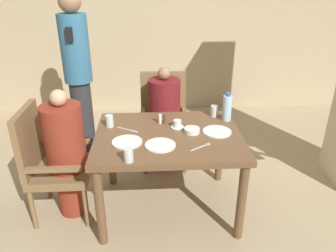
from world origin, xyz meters
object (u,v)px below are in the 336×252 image
(glass_tall_mid, at_px, (128,155))
(glass_tall_near, at_px, (214,111))
(chair_left_side, at_px, (50,160))
(plate_main_right, at_px, (127,142))
(plate_main_left, at_px, (217,132))
(teacup_with_saucer, at_px, (177,124))
(diner_in_far_chair, at_px, (164,118))
(water_bottle, at_px, (227,108))
(plate_dessert_center, at_px, (160,145))
(bowl_small, at_px, (192,130))
(standing_host, at_px, (78,70))
(diner_in_left_chair, at_px, (67,153))
(glass_tall_far, at_px, (109,121))
(chair_far_side, at_px, (164,116))

(glass_tall_mid, bearing_deg, glass_tall_near, 45.58)
(chair_left_side, bearing_deg, plate_main_right, -11.31)
(chair_left_side, height_order, glass_tall_near, chair_left_side)
(plate_main_left, height_order, teacup_with_saucer, teacup_with_saucer)
(plate_main_left, distance_m, teacup_with_saucer, 0.34)
(diner_in_far_chair, xyz_separation_m, plate_main_right, (-0.32, -0.84, 0.17))
(plate_main_right, relative_size, water_bottle, 0.93)
(plate_main_left, xyz_separation_m, plate_dessert_center, (-0.47, -0.21, 0.00))
(diner_in_far_chair, height_order, plate_dessert_center, diner_in_far_chair)
(bowl_small, xyz_separation_m, glass_tall_near, (0.24, 0.33, 0.03))
(standing_host, xyz_separation_m, teacup_with_saucer, (1.00, -1.02, -0.20))
(diner_in_far_chair, relative_size, plate_main_right, 4.66)
(diner_in_left_chair, xyz_separation_m, diner_in_far_chair, (0.83, 0.70, -0.01))
(water_bottle, xyz_separation_m, glass_tall_near, (-0.09, 0.09, -0.07))
(diner_in_far_chair, height_order, plate_main_left, diner_in_far_chair)
(diner_in_far_chair, height_order, bowl_small, diner_in_far_chair)
(chair_left_side, bearing_deg, teacup_with_saucer, 6.47)
(standing_host, height_order, glass_tall_near, standing_host)
(diner_in_left_chair, xyz_separation_m, teacup_with_saucer, (0.91, 0.12, 0.18))
(bowl_small, bearing_deg, diner_in_far_chair, 105.65)
(glass_tall_mid, relative_size, glass_tall_far, 1.00)
(water_bottle, bearing_deg, glass_tall_near, 134.99)
(chair_far_side, bearing_deg, glass_tall_near, -49.46)
(chair_far_side, relative_size, glass_tall_near, 9.55)
(plate_dessert_center, bearing_deg, plate_main_left, 23.61)
(chair_left_side, distance_m, glass_tall_far, 0.58)
(chair_far_side, bearing_deg, teacup_with_saucer, -83.59)
(chair_far_side, height_order, water_bottle, water_bottle)
(bowl_small, bearing_deg, glass_tall_mid, -139.28)
(plate_main_left, xyz_separation_m, bowl_small, (-0.21, 0.01, 0.01))
(diner_in_left_chair, height_order, standing_host, standing_host)
(standing_host, distance_m, glass_tall_far, 1.08)
(diner_in_far_chair, xyz_separation_m, teacup_with_saucer, (0.08, -0.58, 0.19))
(bowl_small, relative_size, glass_tall_far, 1.26)
(plate_main_right, relative_size, glass_tall_near, 2.32)
(chair_far_side, distance_m, teacup_with_saucer, 0.77)
(plate_main_right, height_order, glass_tall_near, glass_tall_near)
(diner_in_far_chair, bearing_deg, water_bottle, -40.82)
(chair_left_side, relative_size, glass_tall_far, 9.55)
(teacup_with_saucer, distance_m, water_bottle, 0.47)
(diner_in_far_chair, distance_m, glass_tall_near, 0.61)
(teacup_with_saucer, relative_size, bowl_small, 0.87)
(plate_main_right, bearing_deg, glass_tall_mid, -84.32)
(glass_tall_near, bearing_deg, teacup_with_saucer, -147.94)
(glass_tall_near, bearing_deg, glass_tall_far, -169.60)
(chair_far_side, xyz_separation_m, plate_dessert_center, (-0.07, -1.05, 0.22))
(teacup_with_saucer, bearing_deg, plate_dessert_center, -116.07)
(bowl_small, height_order, glass_tall_mid, glass_tall_mid)
(water_bottle, bearing_deg, diner_in_left_chair, -169.59)
(diner_in_far_chair, xyz_separation_m, water_bottle, (0.53, -0.46, 0.28))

